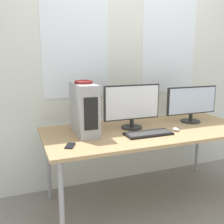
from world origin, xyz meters
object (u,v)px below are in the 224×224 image
at_px(pc_tower, 84,109).
at_px(mouse, 176,129).
at_px(headphones, 83,82).
at_px(keyboard, 148,134).
at_px(monitor_right_near, 192,103).
at_px(cell_phone, 70,146).
at_px(monitor_main, 132,105).

distance_m(pc_tower, mouse, 0.87).
bearing_deg(headphones, mouse, -15.47).
xyz_separation_m(pc_tower, keyboard, (0.52, -0.24, -0.21)).
distance_m(pc_tower, headphones, 0.24).
height_order(monitor_right_near, mouse, monitor_right_near).
height_order(pc_tower, headphones, headphones).
height_order(monitor_right_near, cell_phone, monitor_right_near).
height_order(pc_tower, monitor_right_near, pc_tower).
xyz_separation_m(keyboard, cell_phone, (-0.71, -0.05, -0.01)).
height_order(headphones, cell_phone, headphones).
height_order(headphones, monitor_main, headphones).
distance_m(pc_tower, cell_phone, 0.42).
distance_m(mouse, cell_phone, 1.01).
bearing_deg(keyboard, mouse, 3.74).
distance_m(headphones, mouse, 0.96).
bearing_deg(keyboard, pc_tower, 154.73).
distance_m(monitor_right_near, keyboard, 0.71).
relative_size(pc_tower, headphones, 2.81).
relative_size(monitor_main, cell_phone, 4.08).
height_order(monitor_main, monitor_right_near, monitor_main).
bearing_deg(mouse, monitor_right_near, 33.80).
bearing_deg(keyboard, monitor_right_near, 21.13).
bearing_deg(cell_phone, monitor_main, 48.95).
xyz_separation_m(keyboard, mouse, (0.30, 0.02, 0.00)).
bearing_deg(monitor_main, keyboard, -79.15).
relative_size(monitor_main, monitor_right_near, 0.97).
height_order(headphones, keyboard, headphones).
relative_size(headphones, monitor_right_near, 0.27).
xyz_separation_m(headphones, mouse, (0.81, -0.23, -0.45)).
distance_m(monitor_main, cell_phone, 0.76).
relative_size(pc_tower, cell_phone, 3.27).
bearing_deg(mouse, headphones, 164.53).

